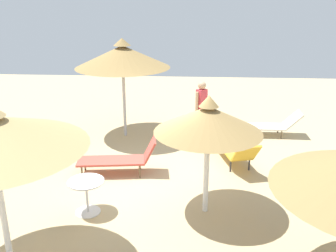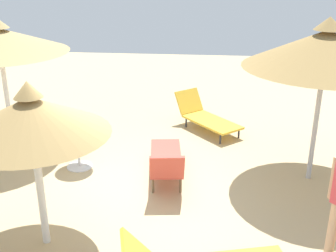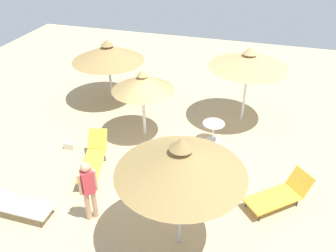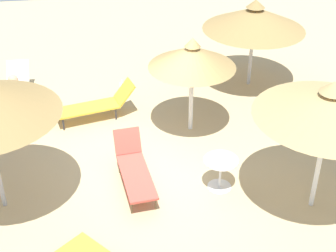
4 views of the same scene
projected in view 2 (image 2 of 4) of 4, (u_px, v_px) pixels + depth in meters
name	position (u px, v px, depth m)	size (l,w,h in m)	color
ground	(135.00, 205.00, 7.18)	(24.00, 24.00, 0.10)	tan
parasol_umbrella_front	(326.00, 49.00, 7.07)	(2.81, 2.81, 2.99)	#B2B2B7
parasol_umbrella_near_left	(31.00, 116.00, 5.46)	(2.08, 2.08, 2.44)	white
lounge_chair_edge	(166.00, 160.00, 7.75)	(1.97, 0.81, 0.90)	#CC4C3F
lounge_chair_far_left	(205.00, 116.00, 10.13)	(1.79, 1.70, 0.82)	gold
side_table_round	(78.00, 144.00, 8.22)	(0.73, 0.73, 0.71)	silver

